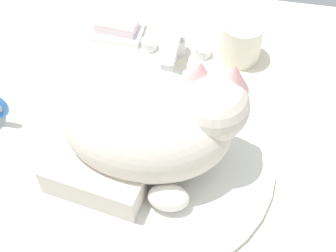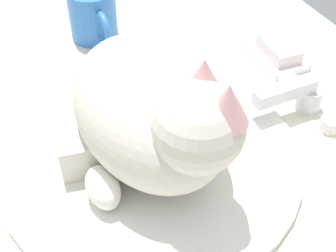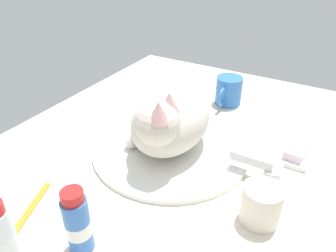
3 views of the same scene
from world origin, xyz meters
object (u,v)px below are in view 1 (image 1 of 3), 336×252
at_px(rinse_cup, 241,41).
at_px(soap_bar, 117,25).
at_px(cat, 155,126).
at_px(faucet, 175,47).

xyz_separation_m(rinse_cup, soap_bar, (-0.22, 0.02, -0.01)).
bearing_deg(rinse_cup, cat, -111.85).
relative_size(rinse_cup, soap_bar, 1.03).
distance_m(rinse_cup, soap_bar, 0.22).
bearing_deg(cat, rinse_cup, 68.15).
xyz_separation_m(cat, soap_bar, (-0.12, 0.26, -0.07)).
relative_size(cat, soap_bar, 3.75).
height_order(cat, soap_bar, cat).
bearing_deg(rinse_cup, faucet, -168.57).
height_order(rinse_cup, soap_bar, rinse_cup).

